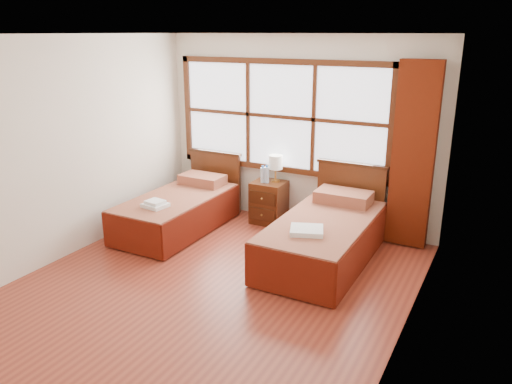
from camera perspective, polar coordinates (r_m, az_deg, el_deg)
The scene contains 15 objects.
floor at distance 5.50m, azimuth -5.06°, elevation -10.68°, with size 4.50×4.50×0.00m, color brown.
ceiling at distance 4.83m, azimuth -5.94°, elevation 17.52°, with size 4.50×4.50×0.00m, color white.
wall_back at distance 6.95m, azimuth 4.78°, elevation 6.85°, with size 4.00×4.00×0.00m, color silver.
wall_left at distance 6.31m, azimuth -20.92°, elevation 4.59°, with size 4.50×4.50×0.00m, color silver.
wall_right at distance 4.29m, azimuth 17.50°, elevation -0.92°, with size 4.50×4.50×0.00m, color silver.
window at distance 6.98m, azimuth 2.79°, elevation 8.61°, with size 3.16×0.06×1.56m.
curtain at distance 6.40m, azimuth 17.54°, elevation 3.92°, with size 0.50×0.16×2.30m, color #5F1B09.
bed_left at distance 6.97m, azimuth -8.76°, elevation -1.99°, with size 0.95×1.97×0.91m.
bed_right at distance 6.01m, azimuth 7.88°, elevation -5.03°, with size 1.02×2.04×0.99m.
nightstand at distance 7.11m, azimuth 1.47°, elevation -1.18°, with size 0.45×0.45×0.60m.
towels_left at distance 6.48m, azimuth -11.44°, elevation -1.37°, with size 0.32×0.29×0.09m.
towels_right at distance 5.48m, azimuth 5.82°, elevation -4.39°, with size 0.44×0.42×0.06m.
lamp at distance 6.97m, azimuth 2.25°, elevation 3.33°, with size 0.20×0.20×0.38m.
bottle_near at distance 6.98m, azimuth 0.78°, elevation 1.99°, with size 0.06×0.06×0.24m.
bottle_far at distance 6.95m, azimuth 1.24°, elevation 1.99°, with size 0.07×0.07×0.26m.
Camera 1 is at (2.67, -4.03, 2.62)m, focal length 35.00 mm.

